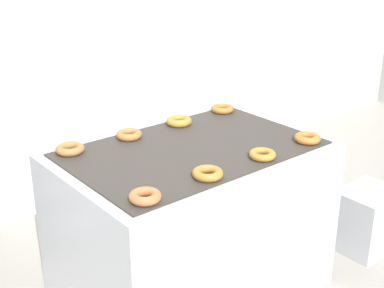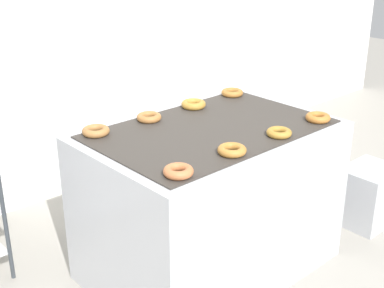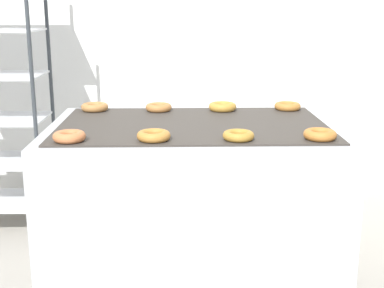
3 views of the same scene
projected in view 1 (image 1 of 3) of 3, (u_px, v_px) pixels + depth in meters
wall_back at (55, 10)px, 3.52m from camera, size 8.00×0.05×2.80m
fryer_machine at (192, 223)px, 2.85m from camera, size 1.34×0.90×0.87m
glaze_bin at (367, 219)px, 3.36m from camera, size 0.37×0.30×0.40m
donut_near_left at (145, 196)px, 2.15m from camera, size 0.13×0.13×0.04m
donut_near_midleft at (208, 173)px, 2.36m from camera, size 0.14×0.14×0.04m
donut_near_midright at (262, 155)px, 2.56m from camera, size 0.13×0.13×0.04m
donut_near_right at (307, 138)px, 2.76m from camera, size 0.14×0.14×0.04m
donut_far_left at (70, 149)px, 2.62m from camera, size 0.14×0.14×0.04m
donut_far_midleft at (129, 135)px, 2.81m from camera, size 0.14×0.14×0.04m
donut_far_midright at (179, 121)px, 3.01m from camera, size 0.14×0.14×0.04m
donut_far_right at (222, 109)px, 3.22m from camera, size 0.14×0.14×0.04m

